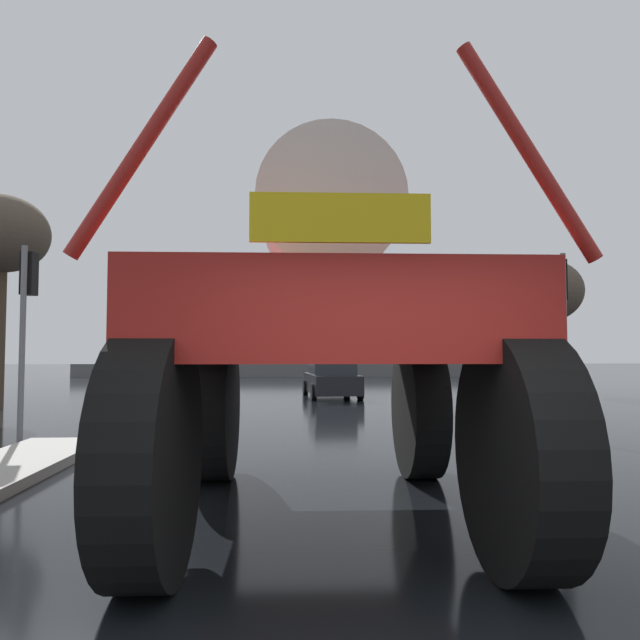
{
  "coord_description": "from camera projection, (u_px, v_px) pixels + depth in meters",
  "views": [
    {
      "loc": [
        -0.66,
        -2.47,
        1.76
      ],
      "look_at": [
        -0.17,
        6.73,
        2.25
      ],
      "focal_mm": 32.88,
      "sensor_mm": 36.0,
      "label": 1
    }
  ],
  "objects": [
    {
      "name": "ground_plane",
      "position": [
        308.0,
        402.0,
        20.35
      ],
      "size": [
        120.0,
        120.0,
        0.0
      ],
      "primitive_type": "plane",
      "color": "black"
    },
    {
      "name": "sedan_ahead",
      "position": [
        331.0,
        378.0,
        22.36
      ],
      "size": [
        2.14,
        4.23,
        1.52
      ],
      "rotation": [
        0.0,
        0.0,
        1.65
      ],
      "color": "black",
      "rests_on": "ground"
    },
    {
      "name": "traffic_signal_near_left",
      "position": [
        27.0,
        299.0,
        11.38
      ],
      "size": [
        0.24,
        0.54,
        3.79
      ],
      "color": "slate",
      "rests_on": "ground"
    },
    {
      "name": "bare_tree_right",
      "position": [
        544.0,
        292.0,
        25.18
      ],
      "size": [
        3.2,
        3.2,
        5.71
      ],
      "color": "#473828",
      "rests_on": "ground"
    },
    {
      "name": "traffic_signal_near_right",
      "position": [
        560.0,
        304.0,
        11.94
      ],
      "size": [
        0.24,
        0.54,
        3.74
      ],
      "color": "slate",
      "rests_on": "ground"
    },
    {
      "name": "bare_tree_left",
      "position": [
        2.0,
        237.0,
        18.18
      ],
      "size": [
        2.84,
        2.84,
        6.62
      ],
      "color": "#473828",
      "rests_on": "ground"
    },
    {
      "name": "oversize_sprayer",
      "position": [
        325.0,
        335.0,
        6.35
      ],
      "size": [
        4.12,
        5.63,
        4.18
      ],
      "rotation": [
        0.0,
        0.0,
        1.56
      ],
      "color": "black",
      "rests_on": "ground"
    },
    {
      "name": "roadside_barrier",
      "position": [
        299.0,
        370.0,
        39.5
      ],
      "size": [
        30.13,
        0.24,
        0.9
      ],
      "primitive_type": "cube",
      "color": "#59595B",
      "rests_on": "ground"
    }
  ]
}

